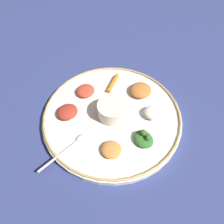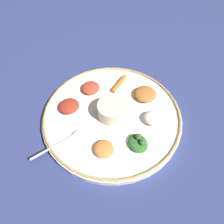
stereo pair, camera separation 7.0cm
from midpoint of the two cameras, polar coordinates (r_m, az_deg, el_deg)
ground_plane at (r=0.72m, az=2.75°, el=-1.85°), size 2.40×2.40×0.00m
platter at (r=0.72m, az=2.78°, el=-1.39°), size 0.44×0.44×0.02m
platter_rim at (r=0.71m, az=2.82°, el=-0.77°), size 0.44×0.44×0.01m
center_bowl at (r=0.69m, az=2.89°, el=0.39°), size 0.09×0.09×0.05m
spoon at (r=0.66m, az=-8.85°, el=-7.25°), size 0.11×0.14×0.01m
greens_pile at (r=0.65m, az=9.86°, el=-7.96°), size 0.08×0.08×0.04m
carrot_near_spoon at (r=0.79m, az=4.51°, el=7.32°), size 0.04×0.10×0.02m
mound_rice_white at (r=0.70m, az=13.16°, el=-1.71°), size 0.07×0.07×0.03m
mound_chickpea at (r=0.76m, az=11.14°, el=4.40°), size 0.10×0.10×0.03m
mound_squash at (r=0.63m, az=1.05°, el=-9.67°), size 0.08×0.08×0.02m
mound_beet at (r=0.72m, az=-8.32°, el=1.35°), size 0.09×0.09×0.03m
mound_berbere_red at (r=0.77m, az=-2.94°, el=6.07°), size 0.09×0.09×0.02m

